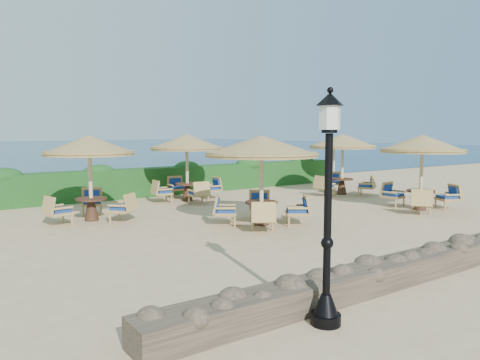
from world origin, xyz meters
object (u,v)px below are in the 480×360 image
lamp_post (328,219)px  cafe_set_3 (187,155)px  cafe_set_4 (343,151)px  cafe_set_1 (422,155)px  extra_parasol (334,143)px  cafe_set_0 (262,160)px  cafe_set_2 (90,160)px

lamp_post → cafe_set_3: lamp_post is taller
lamp_post → cafe_set_4: bearing=42.1°
lamp_post → cafe_set_1: size_ratio=1.15×
extra_parasol → cafe_set_4: (-2.01, -2.43, -0.24)m
extra_parasol → cafe_set_1: size_ratio=0.83×
cafe_set_0 → cafe_set_1: size_ratio=1.16×
cafe_set_1 → lamp_post: bearing=-152.3°
cafe_set_1 → cafe_set_4: size_ratio=0.99×
lamp_post → cafe_set_2: bearing=91.9°
cafe_set_1 → extra_parasol: bearing=67.8°
cafe_set_4 → cafe_set_3: bearing=161.2°
cafe_set_1 → cafe_set_2: same height
cafe_set_0 → cafe_set_4: (7.00, 3.34, -0.01)m
cafe_set_2 → extra_parasol: bearing=9.6°
cafe_set_0 → cafe_set_1: 6.31m
extra_parasol → cafe_set_3: size_ratio=0.83×
cafe_set_4 → cafe_set_2: bearing=178.7°
extra_parasol → cafe_set_2: (-12.93, -2.18, -0.27)m
extra_parasol → cafe_set_4: size_ratio=0.83×
cafe_set_3 → cafe_set_4: (6.48, -2.21, 0.09)m
cafe_set_0 → cafe_set_3: size_ratio=1.16×
cafe_set_3 → cafe_set_2: bearing=-156.2°
extra_parasol → cafe_set_2: 13.12m
cafe_set_0 → cafe_set_2: size_ratio=1.19×
extra_parasol → cafe_set_4: 3.17m
lamp_post → cafe_set_1: lamp_post is taller
cafe_set_1 → cafe_set_4: 4.50m
cafe_set_4 → cafe_set_0: bearing=-154.5°
cafe_set_0 → cafe_set_2: (-3.92, 3.59, -0.04)m
lamp_post → cafe_set_3: size_ratio=1.15×
lamp_post → cafe_set_1: (9.80, 5.14, 0.38)m
cafe_set_3 → cafe_set_4: bearing=-18.8°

